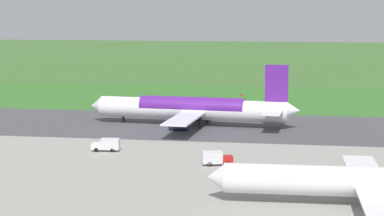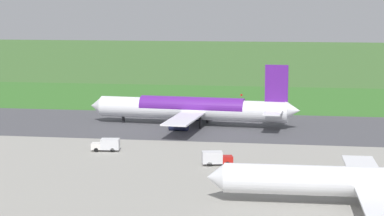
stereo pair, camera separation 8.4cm
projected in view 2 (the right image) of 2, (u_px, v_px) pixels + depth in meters
The scene contains 10 objects.
ground_plane at pixel (151, 125), 174.75m from camera, with size 800.00×800.00×0.00m, color #3D662D.
runway_asphalt at pixel (151, 124), 174.75m from camera, with size 600.00×40.63×0.06m, color #47474C.
apron_concrete at pixel (61, 197), 108.75m from camera, with size 440.00×110.00×0.05m, color gray.
grass_verge_foreground at pixel (181, 100), 219.69m from camera, with size 600.00×80.00×0.04m, color #346B27.
airliner_main at pixel (193, 109), 172.41m from camera, with size 54.15×44.35×15.88m.
airliner_parked_near at pixel (367, 182), 103.45m from camera, with size 48.01×39.20×14.03m.
service_truck_baggage at pixel (216, 158), 130.28m from camera, with size 6.16×3.49×2.65m.
service_truck_fuel at pixel (107, 145), 142.73m from camera, with size 6.02×2.89×2.65m.
no_stopping_sign at pixel (241, 97), 215.90m from camera, with size 0.60×0.10×2.39m.
traffic_cone_orange at pixel (227, 102), 213.60m from camera, with size 0.40×0.40×0.55m, color orange.
Camera 2 is at (-36.71, 168.53, 30.22)m, focal length 64.31 mm.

